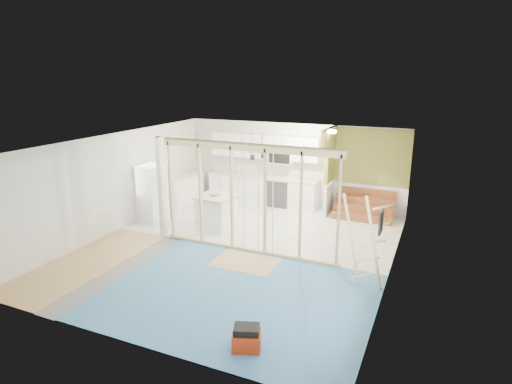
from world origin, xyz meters
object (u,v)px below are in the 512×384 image
at_px(fridge, 152,194).
at_px(island, 217,212).
at_px(toolbox, 247,339).
at_px(ladder, 365,242).

distance_m(fridge, island, 2.01).
bearing_deg(toolbox, ladder, 45.29).
bearing_deg(island, fridge, -170.64).
bearing_deg(toolbox, island, 103.83).
height_order(toolbox, ladder, ladder).
xyz_separation_m(fridge, island, (1.97, 0.19, -0.35)).
distance_m(fridge, ladder, 6.42).
relative_size(island, toolbox, 1.97).
distance_m(island, toolbox, 5.41).
xyz_separation_m(fridge, ladder, (6.21, -1.61, 0.16)).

